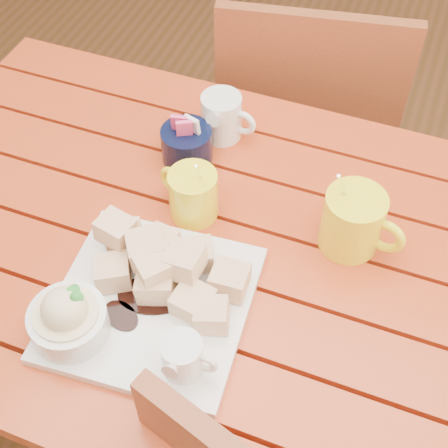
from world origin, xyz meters
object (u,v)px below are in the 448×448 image
at_px(dessert_plate, 136,298).
at_px(coffee_mug_left, 192,193).
at_px(chair_far, 305,126).
at_px(table, 206,278).
at_px(coffee_mug_right, 354,222).

relative_size(dessert_plate, coffee_mug_left, 2.27).
bearing_deg(coffee_mug_left, chair_far, 103.90).
xyz_separation_m(table, coffee_mug_left, (-0.04, 0.05, 0.16)).
bearing_deg(coffee_mug_right, chair_far, 122.08).
distance_m(coffee_mug_right, chair_far, 0.65).
height_order(table, chair_far, chair_far).
xyz_separation_m(coffee_mug_left, coffee_mug_right, (0.27, 0.03, 0.01)).
bearing_deg(table, chair_far, 88.01).
distance_m(coffee_mug_left, coffee_mug_right, 0.27).
bearing_deg(table, coffee_mug_left, 129.26).
distance_m(dessert_plate, coffee_mug_right, 0.37).
relative_size(coffee_mug_left, coffee_mug_right, 0.84).
bearing_deg(coffee_mug_left, dessert_plate, -70.01).
relative_size(table, dessert_plate, 3.83).
distance_m(coffee_mug_left, chair_far, 0.64).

